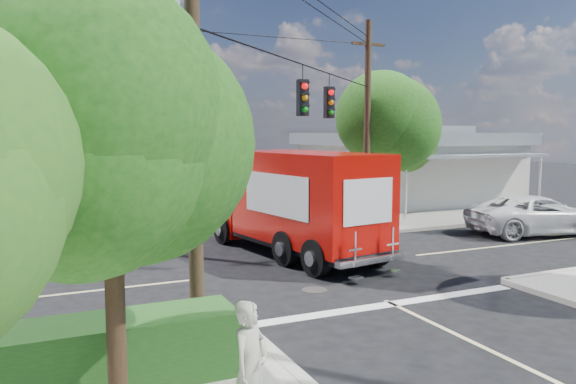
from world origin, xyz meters
TOP-DOWN VIEW (x-y plane):
  - ground at (0.00, 0.00)m, footprint 120.00×120.00m
  - sidewalk_ne at (10.88, 10.88)m, footprint 14.12×14.12m
  - road_markings at (0.00, -1.47)m, footprint 32.00×32.00m
  - building_ne at (12.50, 11.97)m, footprint 11.80×10.20m
  - radio_tower at (0.50, 20.00)m, footprint 0.80×0.80m
  - tree_sw_front at (-6.99, -7.54)m, footprint 3.88×3.78m
  - tree_ne_front at (7.21, 6.76)m, footprint 4.21×4.14m
  - tree_ne_back at (9.81, 8.96)m, footprint 3.77×3.66m
  - palm_nw_front at (-7.50, 7.50)m, footprint 3.01×3.08m
  - utility_poles at (-1.58, 1.60)m, footprint 12.00×10.68m
  - picket_fence at (-7.80, -5.60)m, footprint 5.94×0.06m
  - hedge_sw at (-8.00, -6.40)m, footprint 6.20×1.20m
  - vending_boxes at (6.50, 6.20)m, footprint 1.90×0.50m
  - delivery_truck at (0.20, 1.83)m, footprint 3.78×8.59m
  - parked_car at (11.18, 1.26)m, footprint 6.27×3.83m
  - pedestrian at (-5.39, -8.67)m, footprint 0.80×0.75m

SIDE VIEW (x-z plane):
  - ground at x=0.00m, z-range 0.00..0.00m
  - road_markings at x=0.00m, z-range 0.00..0.01m
  - sidewalk_ne at x=10.88m, z-range 0.00..0.14m
  - picket_fence at x=-7.80m, z-range 0.18..1.18m
  - hedge_sw at x=-8.00m, z-range 0.14..1.24m
  - vending_boxes at x=6.50m, z-range 0.14..1.24m
  - parked_car at x=11.18m, z-range 0.00..1.62m
  - pedestrian at x=-5.39m, z-range 0.14..1.98m
  - delivery_truck at x=0.20m, z-range 0.03..3.63m
  - building_ne at x=12.50m, z-range 0.07..4.57m
  - tree_ne_back at x=9.81m, z-range 1.27..7.10m
  - tree_sw_front at x=-6.99m, z-range 1.32..7.35m
  - utility_poles at x=-1.58m, z-range 0.17..9.17m
  - tree_ne_front at x=7.21m, z-range 1.44..8.09m
  - palm_nw_front at x=-7.50m, z-range 2.25..7.84m
  - radio_tower at x=0.50m, z-range -2.86..14.14m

